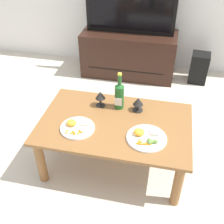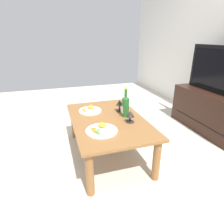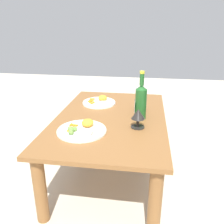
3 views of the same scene
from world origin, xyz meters
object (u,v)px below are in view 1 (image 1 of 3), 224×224
at_px(dining_table, 115,129).
at_px(goblet_right, 138,102).
at_px(dinner_plate_left, 77,127).
at_px(dinner_plate_right, 146,137).
at_px(tv_screen, 130,7).
at_px(wine_bottle, 119,95).
at_px(goblet_left, 100,96).
at_px(tv_stand, 129,54).
at_px(floor_speaker, 199,68).

relative_size(dining_table, goblet_right, 9.58).
bearing_deg(dinner_plate_left, dinner_plate_right, -0.25).
relative_size(goblet_right, dinner_plate_left, 0.47).
distance_m(tv_screen, dinner_plate_right, 1.78).
bearing_deg(wine_bottle, goblet_left, -176.52).
bearing_deg(goblet_left, dinner_plate_left, -107.71).
height_order(tv_stand, wine_bottle, wine_bottle).
bearing_deg(tv_screen, dining_table, -84.57).
distance_m(tv_screen, dinner_plate_left, 1.73).
bearing_deg(tv_stand, dinner_plate_left, -94.01).
xyz_separation_m(tv_stand, dinner_plate_left, (-0.12, -1.69, 0.18)).
distance_m(floor_speaker, wine_bottle, 1.58).
distance_m(wine_bottle, goblet_left, 0.16).
xyz_separation_m(wine_bottle, dinner_plate_right, (0.26, -0.33, -0.11)).
height_order(dining_table, tv_screen, tv_screen).
relative_size(goblet_right, dinner_plate_right, 0.42).
xyz_separation_m(tv_screen, dinner_plate_right, (0.40, -1.69, -0.39)).
bearing_deg(floor_speaker, goblet_right, -108.26).
xyz_separation_m(tv_screen, wine_bottle, (0.14, -1.35, -0.28)).
xyz_separation_m(tv_screen, dinner_plate_left, (-0.12, -1.69, -0.39)).
bearing_deg(wine_bottle, floor_speaker, 61.45).
bearing_deg(dining_table, tv_stand, 95.42).
xyz_separation_m(dining_table, dinner_plate_left, (-0.27, -0.13, 0.09)).
bearing_deg(goblet_left, dinner_plate_right, -37.79).
height_order(tv_stand, goblet_left, goblet_left).
height_order(tv_stand, tv_screen, tv_screen).
distance_m(goblet_left, goblet_right, 0.31).
bearing_deg(goblet_right, floor_speaker, 66.98).
distance_m(tv_screen, goblet_left, 1.40).
distance_m(wine_bottle, goblet_right, 0.16).
relative_size(tv_stand, dinner_plate_left, 4.37).
relative_size(tv_stand, wine_bottle, 3.56).
distance_m(dining_table, floor_speaker, 1.72).
height_order(goblet_left, dinner_plate_right, goblet_left).
bearing_deg(wine_bottle, dining_table, -88.14).
bearing_deg(dining_table, dinner_plate_left, -153.79).
bearing_deg(dinner_plate_right, goblet_right, 108.15).
height_order(wine_bottle, dinner_plate_right, wine_bottle).
relative_size(wine_bottle, dinner_plate_right, 1.09).
relative_size(dining_table, tv_stand, 1.02).
bearing_deg(goblet_right, dining_table, -127.99).
xyz_separation_m(dining_table, tv_stand, (-0.15, 1.56, -0.09)).
bearing_deg(floor_speaker, wine_bottle, -113.80).
relative_size(goblet_left, dinner_plate_right, 0.47).
xyz_separation_m(goblet_right, dinner_plate_left, (-0.42, -0.32, -0.07)).
relative_size(tv_screen, dinner_plate_right, 3.54).
bearing_deg(dinner_plate_left, tv_stand, 85.99).
distance_m(floor_speaker, dinner_plate_left, 1.97).
relative_size(floor_speaker, dinner_plate_right, 1.25).
bearing_deg(wine_bottle, tv_stand, 95.95).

